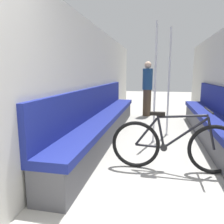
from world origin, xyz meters
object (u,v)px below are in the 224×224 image
at_px(bench_seat_row_left, 104,122).
at_px(bench_seat_row_right, 217,127).
at_px(bicycle, 173,145).
at_px(grab_pole_far, 155,86).
at_px(passenger_standing, 147,88).
at_px(grab_pole_near, 169,84).

bearing_deg(bench_seat_row_left, bench_seat_row_right, 0.00).
distance_m(bicycle, grab_pole_far, 1.44).
distance_m(bench_seat_row_left, bench_seat_row_right, 2.11).
relative_size(bicycle, passenger_standing, 1.01).
relative_size(grab_pole_near, grab_pole_far, 1.00).
xyz_separation_m(bench_seat_row_left, grab_pole_far, (0.98, -0.06, 0.74)).
bearing_deg(bicycle, grab_pole_near, 103.80).
xyz_separation_m(bench_seat_row_right, bicycle, (-0.85, -1.27, 0.02)).
bearing_deg(passenger_standing, grab_pole_far, -165.64).
bearing_deg(grab_pole_far, grab_pole_near, 63.38).
height_order(bicycle, grab_pole_near, grab_pole_near).
distance_m(bench_seat_row_right, grab_pole_near, 1.23).
xyz_separation_m(bench_seat_row_right, grab_pole_near, (-0.86, 0.48, 0.74)).
bearing_deg(grab_pole_far, bench_seat_row_right, 3.06).
bearing_deg(passenger_standing, bench_seat_row_left, 172.95).
xyz_separation_m(bench_seat_row_right, grab_pole_far, (-1.13, -0.06, 0.74)).
xyz_separation_m(grab_pole_near, passenger_standing, (-0.53, 2.08, -0.23)).
xyz_separation_m(bench_seat_row_left, grab_pole_near, (1.25, 0.48, 0.74)).
height_order(bicycle, passenger_standing, passenger_standing).
xyz_separation_m(bench_seat_row_right, passenger_standing, (-1.38, 2.56, 0.51)).
relative_size(bicycle, grab_pole_near, 0.76).
bearing_deg(bicycle, grab_pole_far, 116.54).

